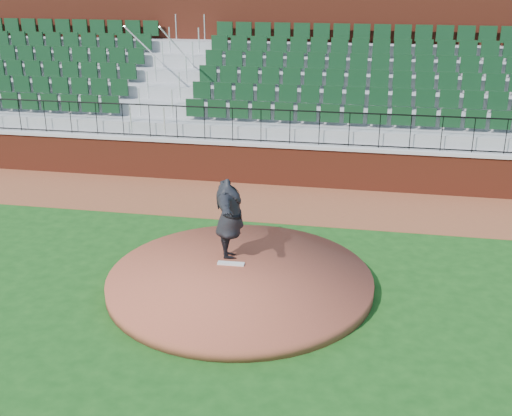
# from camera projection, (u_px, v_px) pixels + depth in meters

# --- Properties ---
(ground) EXTENTS (90.00, 90.00, 0.00)m
(ground) POSITION_uv_depth(u_px,v_px,m) (243.00, 292.00, 13.08)
(ground) COLOR #144213
(ground) RESTS_ON ground
(warning_track) EXTENTS (34.00, 3.20, 0.01)m
(warning_track) POSITION_uv_depth(u_px,v_px,m) (281.00, 202.00, 18.04)
(warning_track) COLOR brown
(warning_track) RESTS_ON ground
(field_wall) EXTENTS (34.00, 0.35, 1.20)m
(field_wall) POSITION_uv_depth(u_px,v_px,m) (289.00, 166.00, 19.29)
(field_wall) COLOR maroon
(field_wall) RESTS_ON ground
(wall_cap) EXTENTS (34.00, 0.45, 0.10)m
(wall_cap) POSITION_uv_depth(u_px,v_px,m) (290.00, 145.00, 19.06)
(wall_cap) COLOR #B7B7B7
(wall_cap) RESTS_ON field_wall
(wall_railing) EXTENTS (34.00, 0.05, 1.00)m
(wall_railing) POSITION_uv_depth(u_px,v_px,m) (290.00, 127.00, 18.86)
(wall_railing) COLOR black
(wall_railing) RESTS_ON wall_cap
(seating_stands) EXTENTS (34.00, 5.10, 4.60)m
(seating_stands) POSITION_uv_depth(u_px,v_px,m) (301.00, 93.00, 21.18)
(seating_stands) COLOR gray
(seating_stands) RESTS_ON ground
(concourse_wall) EXTENTS (34.00, 0.50, 5.50)m
(concourse_wall) POSITION_uv_depth(u_px,v_px,m) (310.00, 67.00, 23.59)
(concourse_wall) COLOR maroon
(concourse_wall) RESTS_ON ground
(pitchers_mound) EXTENTS (5.54, 5.54, 0.25)m
(pitchers_mound) POSITION_uv_depth(u_px,v_px,m) (240.00, 281.00, 13.30)
(pitchers_mound) COLOR brown
(pitchers_mound) RESTS_ON ground
(pitching_rubber) EXTENTS (0.58, 0.16, 0.04)m
(pitching_rubber) POSITION_uv_depth(u_px,v_px,m) (231.00, 264.00, 13.74)
(pitching_rubber) COLOR silver
(pitching_rubber) RESTS_ON pitchers_mound
(pitcher) EXTENTS (1.17, 2.32, 1.82)m
(pitcher) POSITION_uv_depth(u_px,v_px,m) (229.00, 219.00, 13.78)
(pitcher) COLOR black
(pitcher) RESTS_ON pitchers_mound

